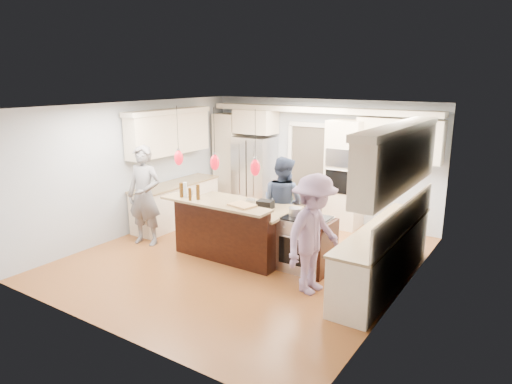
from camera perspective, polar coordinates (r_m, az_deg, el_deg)
ground_plane at (r=8.33m, az=-1.33°, el=-8.19°), size 6.00×6.00×0.00m
room_shell at (r=7.82m, az=-1.41°, el=4.22°), size 5.54×6.04×2.72m
refrigerator at (r=11.00m, az=-0.20°, el=2.28°), size 0.90×0.70×1.80m
oven_column at (r=9.91m, az=11.05°, el=2.17°), size 0.72×0.69×2.30m
back_upper_cabinets at (r=10.55m, az=3.82°, el=5.98°), size 5.30×0.61×2.54m
right_counter_run at (r=7.23m, az=16.23°, el=-3.42°), size 0.64×3.10×2.51m
left_cabinets at (r=10.10m, az=-10.25°, el=1.88°), size 0.64×2.30×2.51m
kitchen_island at (r=8.35m, az=-2.48°, el=-4.59°), size 2.10×1.46×1.12m
island_range at (r=7.73m, az=6.42°, el=-6.46°), size 0.82×0.71×0.92m
pendant_lights at (r=7.57m, az=-5.17°, el=3.72°), size 1.75×0.15×1.03m
person_bar_end at (r=8.98m, az=-13.77°, el=-0.44°), size 0.79×0.60×1.93m
person_far_left at (r=8.59m, az=3.36°, el=-1.33°), size 0.93×0.77×1.75m
person_far_right at (r=9.42m, az=3.75°, el=-0.79°), size 0.94×0.65×1.48m
person_range_side at (r=6.82m, az=7.23°, el=-5.28°), size 0.84×1.26×1.82m
floor_rug at (r=7.09m, az=11.75°, el=-12.65°), size 0.85×1.03×0.01m
water_bottle at (r=8.07m, az=-8.85°, el=0.28°), size 0.07×0.07×0.27m
beer_bottle_a at (r=8.09m, az=-9.32°, el=0.26°), size 0.07×0.07×0.26m
beer_bottle_b at (r=7.86m, az=-8.27°, el=-0.28°), size 0.06×0.06×0.22m
beer_bottle_c at (r=7.88m, az=-7.27°, el=-0.00°), size 0.08×0.08×0.27m
drink_can at (r=8.05m, az=-8.15°, el=-0.24°), size 0.08×0.08×0.13m
cutting_board at (r=7.45m, az=-1.74°, el=-1.66°), size 0.48×0.38×0.03m
pot_large at (r=7.67m, az=4.92°, el=-2.44°), size 0.22×0.22×0.13m
pot_small at (r=7.52m, az=7.38°, el=-3.00°), size 0.18×0.18×0.09m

